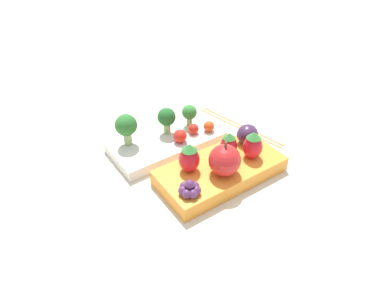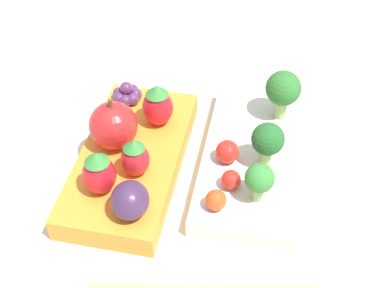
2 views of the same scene
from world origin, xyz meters
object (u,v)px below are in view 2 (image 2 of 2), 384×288
object	(u,v)px
broccoli_floret_0	(268,140)
cherry_tomato_1	(227,152)
strawberry_0	(135,157)
grape_cluster	(127,94)
cherry_tomato_2	(216,200)
apple	(113,125)
cherry_tomato_0	(231,180)
bento_box_savoury	(252,161)
bento_box_fruit	(131,160)
strawberry_1	(158,105)
broccoli_floret_1	(259,179)
strawberry_2	(99,173)
broccoli_floret_2	(283,90)
plum	(130,200)

from	to	relation	value
broccoli_floret_0	cherry_tomato_1	xyz separation A→B (m)	(0.00, -0.04, -0.02)
strawberry_0	grape_cluster	world-z (taller)	strawberry_0
cherry_tomato_2	apple	xyz separation A→B (m)	(-0.07, -0.11, 0.02)
cherry_tomato_0	bento_box_savoury	bearing A→B (deg)	155.78
bento_box_fruit	strawberry_1	distance (m)	0.07
broccoli_floret_1	grape_cluster	distance (m)	0.20
cherry_tomato_0	strawberry_2	bearing A→B (deg)	-79.84
broccoli_floret_1	cherry_tomato_0	size ratio (longest dim) A/B	2.20
strawberry_0	strawberry_2	distance (m)	0.04
bento_box_savoury	cherry_tomato_2	xyz separation A→B (m)	(0.08, -0.03, 0.02)
broccoli_floret_1	broccoli_floret_2	distance (m)	0.13
strawberry_0	apple	bearing A→B (deg)	-142.79
strawberry_0	strawberry_1	xyz separation A→B (m)	(-0.08, 0.01, 0.00)
cherry_tomato_2	plum	world-z (taller)	plum
strawberry_1	plum	bearing A→B (deg)	-3.03
bento_box_savoury	strawberry_0	world-z (taller)	strawberry_0
broccoli_floret_1	cherry_tomato_1	bearing A→B (deg)	-145.96
cherry_tomato_1	bento_box_savoury	bearing A→B (deg)	113.79
broccoli_floret_0	grape_cluster	world-z (taller)	broccoli_floret_0
cherry_tomato_0	cherry_tomato_2	bearing A→B (deg)	-25.08
strawberry_1	broccoli_floret_2	bearing A→B (deg)	103.62
cherry_tomato_0	strawberry_2	size ratio (longest dim) A/B	0.40
broccoli_floret_1	strawberry_0	world-z (taller)	strawberry_0
bento_box_savoury	strawberry_1	xyz separation A→B (m)	(-0.03, -0.11, 0.04)
apple	bento_box_fruit	bearing A→B (deg)	57.99
broccoli_floret_2	strawberry_2	size ratio (longest dim) A/B	1.19
apple	grape_cluster	xyz separation A→B (m)	(-0.07, -0.00, -0.02)
broccoli_floret_2	cherry_tomato_1	xyz separation A→B (m)	(0.08, -0.06, -0.03)
strawberry_2	plum	size ratio (longest dim) A/B	1.28
cherry_tomato_0	strawberry_2	world-z (taller)	strawberry_2
cherry_tomato_0	strawberry_1	world-z (taller)	strawberry_1
apple	broccoli_floret_2	bearing A→B (deg)	111.88
strawberry_1	apple	bearing A→B (deg)	-47.10
bento_box_savoury	broccoli_floret_2	xyz separation A→B (m)	(-0.07, 0.03, 0.05)
broccoli_floret_1	grape_cluster	bearing A→B (deg)	-129.48
broccoli_floret_0	strawberry_0	size ratio (longest dim) A/B	1.16
strawberry_2	grape_cluster	size ratio (longest dim) A/B	1.47
broccoli_floret_1	broccoli_floret_2	xyz separation A→B (m)	(-0.13, 0.02, 0.01)
broccoli_floret_1	cherry_tomato_2	size ratio (longest dim) A/B	2.10
strawberry_2	strawberry_0	bearing A→B (deg)	130.75
bento_box_fruit	apple	bearing A→B (deg)	-122.01
bento_box_savoury	strawberry_1	size ratio (longest dim) A/B	4.21
bento_box_savoury	cherry_tomato_0	size ratio (longest dim) A/B	10.77
bento_box_fruit	broccoli_floret_0	distance (m)	0.15
cherry_tomato_2	apple	distance (m)	0.14
strawberry_2	broccoli_floret_2	bearing A→B (deg)	127.59
bento_box_savoury	bento_box_fruit	distance (m)	0.13
strawberry_0	cherry_tomato_1	bearing A→B (deg)	109.76
bento_box_savoury	broccoli_floret_0	world-z (taller)	broccoli_floret_0
strawberry_2	broccoli_floret_1	bearing A→B (deg)	93.76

